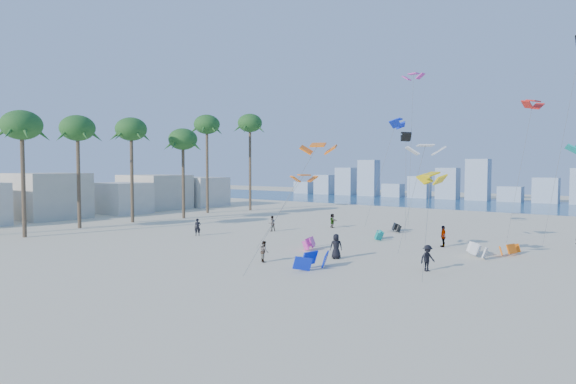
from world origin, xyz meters
The scene contains 10 objects.
ground centered at (0.00, 0.00, 0.00)m, with size 220.00×220.00×0.00m, color beige.
ocean centered at (0.00, 72.00, 0.01)m, with size 220.00×220.00×0.00m, color navy.
kitesurfer_near centered at (-5.88, 12.85, 0.86)m, with size 0.63×0.41×1.72m, color black.
kitesurfer_mid centered at (7.88, 6.73, 0.76)m, with size 0.74×0.58×1.52m, color gray.
kitesurfers_far centered at (11.24, 18.22, 0.87)m, with size 28.44×16.79×1.88m.
grounded_kites centered at (13.18, 16.16, 0.46)m, with size 15.79×23.80×1.05m.
flying_kites centered at (14.31, 24.86, 11.61)m, with size 24.48×34.22×18.58m.
palm_row centered at (-21.02, 16.19, 11.30)m, with size 9.14×44.80×15.07m.
beachfront_buildings centered at (-33.69, 20.82, 2.67)m, with size 11.50×43.00×6.00m.
distant_skyline centered at (-1.19, 82.00, 3.09)m, with size 85.00×3.00×8.40m.
Camera 1 is at (30.17, -19.76, 6.85)m, focal length 30.25 mm.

